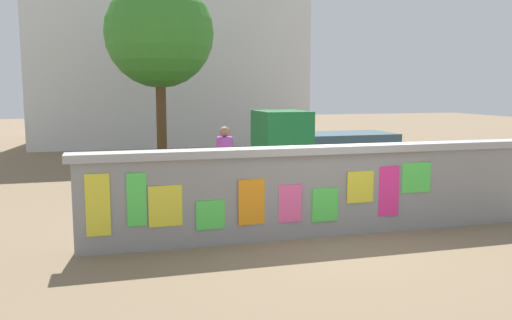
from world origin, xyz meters
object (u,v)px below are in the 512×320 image
at_px(motorcycle, 365,188).
at_px(tree_roadside, 159,34).
at_px(auto_rickshaw_truck, 318,147).
at_px(bicycle_far, 181,176).
at_px(person_walking, 225,156).
at_px(bicycle_near, 206,206).

xyz_separation_m(motorcycle, tree_roadside, (-3.13, 7.89, 3.63)).
bearing_deg(tree_roadside, auto_rickshaw_truck, -51.52).
distance_m(bicycle_far, tree_roadside, 6.10).
relative_size(auto_rickshaw_truck, bicycle_far, 2.12).
bearing_deg(auto_rickshaw_truck, person_walking, -146.93).
bearing_deg(person_walking, motorcycle, -32.35).
height_order(bicycle_near, tree_roadside, tree_roadside).
height_order(bicycle_far, person_walking, person_walking).
xyz_separation_m(person_walking, tree_roadside, (-0.66, 6.33, 3.11)).
height_order(bicycle_far, tree_roadside, tree_roadside).
relative_size(auto_rickshaw_truck, bicycle_near, 2.16).
distance_m(auto_rickshaw_truck, motorcycle, 3.49).
distance_m(bicycle_far, person_walking, 1.78).
xyz_separation_m(bicycle_near, person_walking, (0.75, 1.84, 0.62)).
bearing_deg(auto_rickshaw_truck, bicycle_far, -174.08).
height_order(motorcycle, bicycle_far, bicycle_far).
bearing_deg(auto_rickshaw_truck, bicycle_near, -134.38).
distance_m(bicycle_near, person_walking, 2.08).
xyz_separation_m(auto_rickshaw_truck, bicycle_far, (-3.61, -0.37, -0.54)).
bearing_deg(bicycle_near, bicycle_far, 89.55).
distance_m(bicycle_near, tree_roadside, 8.98).
distance_m(auto_rickshaw_truck, person_walking, 3.44).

